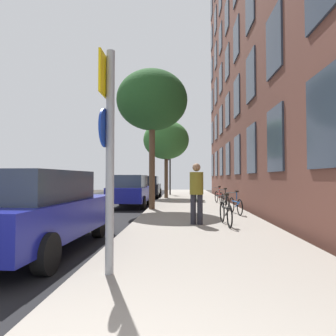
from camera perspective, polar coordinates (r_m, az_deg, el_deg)
name	(u,v)px	position (r m, az deg, el deg)	size (l,w,h in m)	color
ground_plane	(128,205)	(16.32, -7.76, -7.15)	(41.80, 41.80, 0.00)	#332D28
road_asphalt	(90,205)	(16.83, -14.86, -6.93)	(7.00, 38.00, 0.01)	black
sidewalk	(192,204)	(16.06, 4.72, -7.03)	(4.20, 38.00, 0.12)	gray
building_facade	(241,23)	(17.80, 13.96, 25.53)	(0.56, 27.00, 19.32)	brown
sign_post	(108,142)	(4.35, -11.43, 4.85)	(0.16, 0.60, 3.21)	gray
traffic_light	(169,164)	(24.32, 0.16, 0.77)	(0.43, 0.24, 3.68)	black
tree_near	(152,101)	(13.55, -3.09, 12.81)	(3.16, 3.16, 6.19)	brown
tree_far	(166,140)	(20.61, -0.36, 5.39)	(3.17, 3.17, 5.36)	brown
bicycle_0	(226,213)	(8.78, 11.08, -8.45)	(0.42, 1.69, 0.93)	black
bicycle_1	(236,205)	(11.56, 12.93, -6.95)	(0.42, 1.57, 0.89)	black
bicycle_2	(225,201)	(13.36, 10.90, -6.21)	(0.42, 1.66, 0.93)	black
bicycle_3	(219,197)	(16.18, 9.78, -5.46)	(0.42, 1.68, 0.94)	black
pedestrian_0	(197,189)	(8.77, 5.53, -4.13)	(0.55, 0.55, 1.80)	#26262D
pedestrian_1	(197,186)	(17.36, 5.60, -3.52)	(0.49, 0.49, 1.55)	#33594C
car_0	(38,210)	(6.51, -23.74, -7.41)	(1.96, 4.53, 1.62)	navy
car_1	(131,191)	(15.17, -7.16, -4.37)	(1.78, 3.99, 1.62)	navy
car_2	(148,187)	(22.47, -3.93, -3.59)	(1.89, 4.21, 1.62)	black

